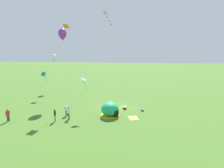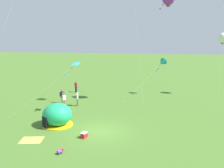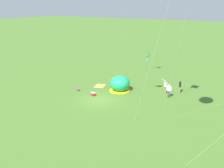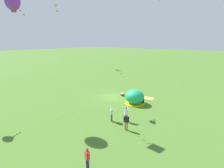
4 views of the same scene
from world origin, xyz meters
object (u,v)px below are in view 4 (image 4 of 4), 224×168
person_watching_sky (112,113)px  kite_pink (158,1)px  person_far_back (87,158)px  cooler_box (123,95)px  person_center_field (126,113)px  kite_cyan (120,73)px  popup_tent (135,97)px  kite_purple (12,1)px  toddler_crawling (135,92)px  person_near_tent (126,121)px

person_watching_sky → kite_pink: size_ratio=0.12×
person_far_back → cooler_box: bearing=-63.1°
person_center_field → kite_cyan: size_ratio=0.30×
popup_tent → cooler_box: (3.46, -1.89, -0.78)m
cooler_box → person_center_field: bearing=127.4°
kite_purple → person_center_field: bearing=-153.8°
toddler_crawling → kite_cyan: (-2.97, 8.53, 4.92)m
person_center_field → kite_pink: 13.58m
person_near_tent → person_far_back: 6.43m
person_center_field → toddler_crawling: bearing=-63.6°
toddler_crawling → person_watching_sky: bearing=108.7°
person_far_back → kite_purple: 18.28m
kite_pink → kite_purple: (11.88, 11.27, -0.29)m
popup_tent → toddler_crawling: popup_tent is taller
person_far_back → kite_cyan: kite_cyan is taller
toddler_crawling → person_near_tent: person_near_tent is taller
cooler_box → kite_pink: bearing=164.0°
popup_tent → toddler_crawling: size_ratio=5.16×
person_center_field → kite_purple: bearing=26.2°
popup_tent → person_far_back: size_ratio=1.63×
cooler_box → kite_cyan: (-3.54, 5.68, 4.88)m
person_watching_sky → person_center_field: size_ratio=0.91×
person_watching_sky → kite_cyan: size_ratio=0.28×
person_near_tent → kite_pink: bearing=-84.8°
toddler_crawling → person_center_field: 11.47m
popup_tent → kite_cyan: 5.59m
person_watching_sky → person_near_tent: (-2.39, 0.62, 0.00)m
person_near_tent → popup_tent: bearing=-65.0°
popup_tent → toddler_crawling: (2.89, -4.74, -0.82)m
toddler_crawling → person_center_field: (-5.08, 10.25, 0.82)m
person_watching_sky → kite_purple: bearing=24.9°
kite_purple → person_watching_sky: bearing=-155.1°
kite_cyan → cooler_box: bearing=-58.1°
person_far_back → kite_pink: size_ratio=0.12×
toddler_crawling → cooler_box: bearing=78.7°
person_near_tent → kite_cyan: (3.20, -3.26, 4.14)m
person_center_field → kite_pink: (-0.44, -5.65, 12.34)m
toddler_crawling → person_far_back: size_ratio=0.32×
person_watching_sky → kite_cyan: 4.97m
toddler_crawling → kite_cyan: 10.29m
person_watching_sky → kite_pink: (-1.74, -6.57, 12.37)m
popup_tent → kite_cyan: bearing=91.3°
kite_pink → kite_purple: bearing=43.5°
person_far_back → kite_cyan: bearing=-66.4°
person_far_back → kite_pink: kite_pink is taller
kite_pink → kite_purple: size_ratio=1.01×
cooler_box → person_far_back: person_far_back is taller
person_near_tent → toddler_crawling: bearing=-62.4°
kite_cyan → kite_pink: bearing=-122.9°
cooler_box → person_near_tent: person_near_tent is taller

